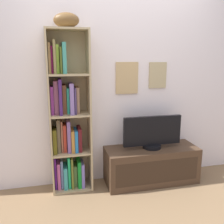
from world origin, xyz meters
TOP-DOWN VIEW (x-y plane):
  - back_wall at (0.00, 1.13)m, footprint 4.80×0.08m
  - bookshelf at (-0.57, 0.99)m, footprint 0.45×0.28m
  - football at (-0.54, 0.96)m, footprint 0.28×0.19m
  - tv_stand at (0.42, 0.89)m, footprint 1.12×0.42m
  - television at (0.42, 0.89)m, footprint 0.72×0.22m

SIDE VIEW (x-z plane):
  - tv_stand at x=0.42m, z-range 0.00..0.44m
  - television at x=0.42m, z-range 0.44..0.83m
  - bookshelf at x=-0.57m, z-range -0.10..1.71m
  - back_wall at x=0.00m, z-range 0.00..2.41m
  - football at x=-0.54m, z-range 1.81..1.96m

